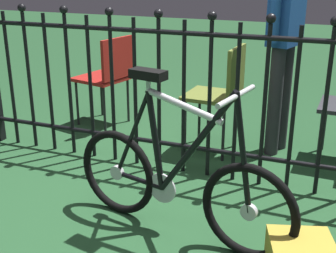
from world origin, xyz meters
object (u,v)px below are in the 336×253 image
at_px(chair_olive, 222,89).
at_px(person_visitor, 286,22).
at_px(bicycle, 177,181).
at_px(chair_red, 108,72).

height_order(chair_olive, person_visitor, person_visitor).
xyz_separation_m(bicycle, person_visitor, (0.33, 1.44, 0.72)).
distance_m(bicycle, chair_olive, 1.26).
bearing_deg(chair_red, chair_olive, -12.54).
xyz_separation_m(bicycle, chair_olive, (-0.10, 1.23, 0.21)).
relative_size(chair_red, chair_olive, 0.96).
distance_m(chair_red, chair_olive, 1.18).
bearing_deg(chair_red, person_visitor, -1.88).
bearing_deg(person_visitor, chair_olive, -154.11).
bearing_deg(bicycle, person_visitor, 77.24).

